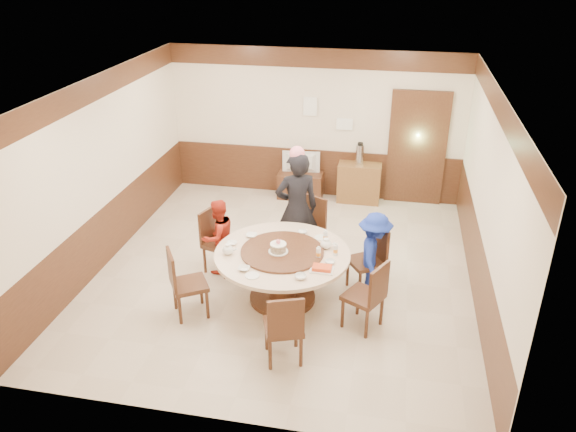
% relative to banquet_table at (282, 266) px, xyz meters
% --- Properties ---
extents(room, '(6.00, 6.04, 2.84)m').
position_rel_banquet_table_xyz_m(room, '(-0.12, 0.74, 0.55)').
color(room, beige).
rests_on(room, ground).
extents(banquet_table, '(1.82, 1.82, 0.78)m').
position_rel_banquet_table_xyz_m(banquet_table, '(0.00, 0.00, 0.00)').
color(banquet_table, '#452515').
rests_on(banquet_table, ground).
extents(chair_0, '(0.61, 0.61, 0.97)m').
position_rel_banquet_table_xyz_m(chair_0, '(1.12, 0.49, -0.23)').
color(chair_0, '#452515').
rests_on(chair_0, ground).
extents(chair_1, '(0.59, 0.60, 0.97)m').
position_rel_banquet_table_xyz_m(chair_1, '(0.15, 1.24, -0.23)').
color(chair_1, '#452515').
rests_on(chair_1, ground).
extents(chair_2, '(0.56, 0.55, 0.97)m').
position_rel_banquet_table_xyz_m(chair_2, '(-1.08, 0.59, -0.23)').
color(chair_2, '#452515').
rests_on(chair_2, ground).
extents(chair_3, '(0.61, 0.61, 0.97)m').
position_rel_banquet_table_xyz_m(chair_3, '(-1.15, -0.57, -0.23)').
color(chair_3, '#452515').
rests_on(chair_3, ground).
extents(chair_4, '(0.56, 0.57, 0.97)m').
position_rel_banquet_table_xyz_m(chair_4, '(0.26, -1.21, -0.23)').
color(chair_4, '#452515').
rests_on(chair_4, ground).
extents(chair_5, '(0.60, 0.60, 0.97)m').
position_rel_banquet_table_xyz_m(chair_5, '(1.15, -0.40, -0.23)').
color(chair_5, '#452515').
rests_on(chair_5, ground).
extents(person_standing, '(0.77, 0.65, 1.79)m').
position_rel_banquet_table_xyz_m(person_standing, '(0.00, 1.08, 0.36)').
color(person_standing, black).
rests_on(person_standing, ground).
extents(person_red, '(0.68, 0.71, 1.16)m').
position_rel_banquet_table_xyz_m(person_red, '(-1.08, 0.57, 0.05)').
color(person_red, '#B42818').
rests_on(person_red, ground).
extents(person_blue, '(0.50, 0.83, 1.25)m').
position_rel_banquet_table_xyz_m(person_blue, '(1.20, 0.38, 0.09)').
color(person_blue, '#172C97').
rests_on(person_blue, ground).
extents(birthday_cake, '(0.27, 0.27, 0.19)m').
position_rel_banquet_table_xyz_m(birthday_cake, '(-0.04, -0.04, 0.31)').
color(birthday_cake, white).
rests_on(birthday_cake, banquet_table).
extents(teapot_left, '(0.17, 0.15, 0.13)m').
position_rel_banquet_table_xyz_m(teapot_left, '(-0.70, -0.18, 0.28)').
color(teapot_left, white).
rests_on(teapot_left, banquet_table).
extents(teapot_right, '(0.17, 0.15, 0.13)m').
position_rel_banquet_table_xyz_m(teapot_right, '(0.56, 0.23, 0.28)').
color(teapot_right, white).
rests_on(teapot_right, banquet_table).
extents(bowl_0, '(0.16, 0.16, 0.04)m').
position_rel_banquet_table_xyz_m(bowl_0, '(-0.51, 0.35, 0.24)').
color(bowl_0, white).
rests_on(bowl_0, banquet_table).
extents(bowl_1, '(0.15, 0.15, 0.05)m').
position_rel_banquet_table_xyz_m(bowl_1, '(0.35, -0.59, 0.24)').
color(bowl_1, white).
rests_on(bowl_1, banquet_table).
extents(bowl_2, '(0.15, 0.15, 0.04)m').
position_rel_banquet_table_xyz_m(bowl_2, '(-0.39, -0.53, 0.23)').
color(bowl_2, white).
rests_on(bowl_2, banquet_table).
extents(bowl_3, '(0.13, 0.13, 0.04)m').
position_rel_banquet_table_xyz_m(bowl_3, '(0.66, -0.16, 0.24)').
color(bowl_3, white).
rests_on(bowl_3, banquet_table).
extents(bowl_4, '(0.14, 0.14, 0.03)m').
position_rel_banquet_table_xyz_m(bowl_4, '(-0.72, 0.09, 0.23)').
color(bowl_4, white).
rests_on(bowl_4, banquet_table).
extents(bowl_5, '(0.13, 0.13, 0.04)m').
position_rel_banquet_table_xyz_m(bowl_5, '(0.17, 0.59, 0.24)').
color(bowl_5, white).
rests_on(bowl_5, banquet_table).
extents(saucer_near, '(0.18, 0.18, 0.01)m').
position_rel_banquet_table_xyz_m(saucer_near, '(-0.25, -0.65, 0.22)').
color(saucer_near, white).
rests_on(saucer_near, banquet_table).
extents(saucer_far, '(0.18, 0.18, 0.01)m').
position_rel_banquet_table_xyz_m(saucer_far, '(0.45, 0.50, 0.22)').
color(saucer_far, white).
rests_on(saucer_far, banquet_table).
extents(shrimp_platter, '(0.30, 0.20, 0.06)m').
position_rel_banquet_table_xyz_m(shrimp_platter, '(0.58, -0.35, 0.24)').
color(shrimp_platter, white).
rests_on(shrimp_platter, banquet_table).
extents(bottle_0, '(0.06, 0.06, 0.16)m').
position_rel_banquet_table_xyz_m(bottle_0, '(0.50, -0.07, 0.30)').
color(bottle_0, white).
rests_on(bottle_0, banquet_table).
extents(bottle_1, '(0.06, 0.06, 0.16)m').
position_rel_banquet_table_xyz_m(bottle_1, '(0.71, 0.06, 0.30)').
color(bottle_1, white).
rests_on(bottle_1, banquet_table).
extents(bottle_2, '(0.06, 0.06, 0.16)m').
position_rel_banquet_table_xyz_m(bottle_2, '(0.53, 0.41, 0.30)').
color(bottle_2, white).
rests_on(bottle_2, banquet_table).
extents(tv_stand, '(0.85, 0.45, 0.50)m').
position_rel_banquet_table_xyz_m(tv_stand, '(-0.35, 3.48, -0.28)').
color(tv_stand, '#452515').
rests_on(tv_stand, ground).
extents(television, '(0.72, 0.16, 0.41)m').
position_rel_banquet_table_xyz_m(television, '(-0.35, 3.48, 0.17)').
color(television, gray).
rests_on(television, tv_stand).
extents(side_cabinet, '(0.80, 0.40, 0.75)m').
position_rel_banquet_table_xyz_m(side_cabinet, '(0.77, 3.51, -0.16)').
color(side_cabinet, brown).
rests_on(side_cabinet, ground).
extents(thermos, '(0.15, 0.15, 0.38)m').
position_rel_banquet_table_xyz_m(thermos, '(0.75, 3.51, 0.41)').
color(thermos, silver).
rests_on(thermos, side_cabinet).
extents(notice_left, '(0.25, 0.00, 0.35)m').
position_rel_banquet_table_xyz_m(notice_left, '(-0.23, 3.68, 1.22)').
color(notice_left, white).
rests_on(notice_left, room).
extents(notice_right, '(0.30, 0.00, 0.22)m').
position_rel_banquet_table_xyz_m(notice_right, '(0.42, 3.68, 0.92)').
color(notice_right, white).
rests_on(notice_right, room).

